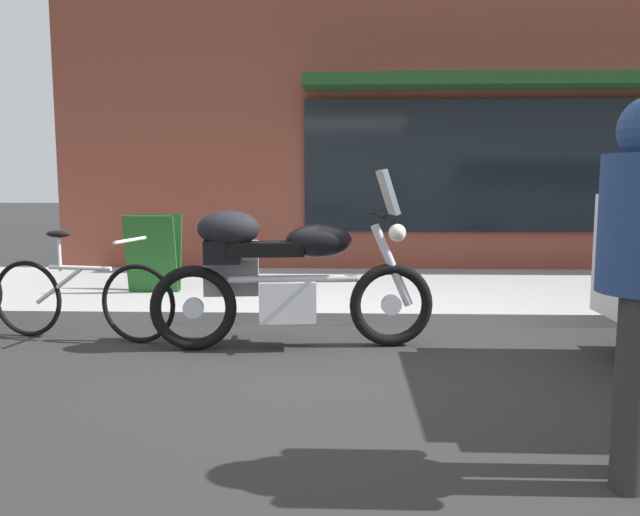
{
  "coord_description": "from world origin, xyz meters",
  "views": [
    {
      "loc": [
        -0.0,
        -4.49,
        1.29
      ],
      "look_at": [
        -0.17,
        0.43,
        0.7
      ],
      "focal_mm": 34.1,
      "sensor_mm": 36.0,
      "label": 1
    }
  ],
  "objects": [
    {
      "name": "touring_motorcycle",
      "position": [
        -0.5,
        0.24,
        0.61
      ],
      "size": [
        2.24,
        0.63,
        1.41
      ],
      "color": "black",
      "rests_on": "ground_plane"
    },
    {
      "name": "ground_plane",
      "position": [
        0.0,
        0.0,
        0.0
      ],
      "size": [
        80.0,
        80.0,
        0.0
      ],
      "primitive_type": "plane",
      "color": "#292929"
    },
    {
      "name": "sandwich_board_sign",
      "position": [
        -2.06,
        2.09,
        0.55
      ],
      "size": [
        0.55,
        0.4,
        0.85
      ],
      "color": "#1E511E",
      "rests_on": "sidewalk_curb"
    },
    {
      "name": "parked_bicycle",
      "position": [
        -2.17,
        0.44,
        0.36
      ],
      "size": [
        1.67,
        0.5,
        0.92
      ],
      "color": "black",
      "rests_on": "ground_plane"
    }
  ]
}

